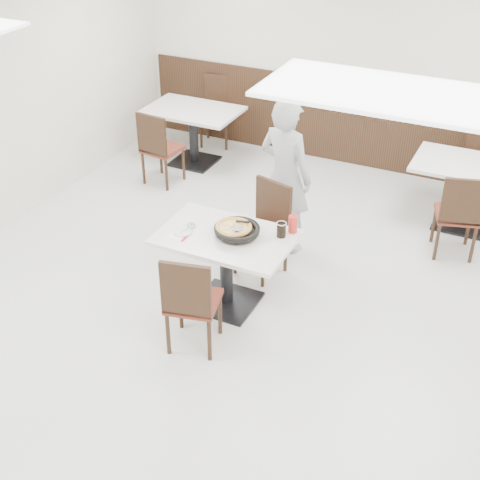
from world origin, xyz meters
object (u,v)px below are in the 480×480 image
at_px(main_table, 226,270).
at_px(bg_chair_right_far, 479,164).
at_px(chair_far, 261,231).
at_px(diner_person, 285,176).
at_px(bg_table_right, 465,195).
at_px(red_cup, 293,224).
at_px(side_plate, 183,232).
at_px(chair_near, 193,299).
at_px(bg_table_left, 194,136).
at_px(bg_chair_left_near, 162,147).
at_px(bg_chair_right_near, 457,213).
at_px(bg_chair_left_far, 217,112).
at_px(cola_glass, 281,230).
at_px(pizza_pan, 237,232).
at_px(pizza, 234,229).

height_order(main_table, bg_chair_right_far, bg_chair_right_far).
relative_size(chair_far, diner_person, 0.57).
bearing_deg(bg_table_right, chair_far, -131.79).
height_order(red_cup, bg_table_right, red_cup).
bearing_deg(bg_table_right, side_plate, -128.87).
distance_m(chair_near, bg_table_left, 3.71).
xyz_separation_m(bg_chair_left_near, bg_chair_right_near, (3.59, -0.11, 0.00)).
xyz_separation_m(main_table, bg_table_right, (1.72, 2.47, 0.00)).
relative_size(main_table, bg_chair_left_far, 1.26).
xyz_separation_m(chair_far, bg_chair_left_near, (-1.93, 1.32, 0.00)).
bearing_deg(chair_far, bg_table_left, -31.50).
distance_m(main_table, bg_table_left, 3.17).
xyz_separation_m(cola_glass, bg_chair_left_far, (-2.25, 3.09, -0.34)).
bearing_deg(pizza_pan, chair_near, -96.95).
bearing_deg(bg_table_left, bg_chair_right_far, 8.53).
bearing_deg(bg_chair_left_near, bg_table_right, 14.27).
bearing_deg(cola_glass, bg_table_right, 60.68).
distance_m(bg_chair_left_far, bg_table_right, 3.62).
distance_m(side_plate, bg_chair_right_near, 2.89).
relative_size(side_plate, bg_chair_left_far, 0.17).
height_order(pizza, bg_table_right, pizza).
distance_m(diner_person, bg_table_left, 2.40).
xyz_separation_m(pizza, red_cup, (0.45, 0.28, 0.02)).
height_order(chair_near, bg_chair_left_near, same).
xyz_separation_m(bg_chair_left_near, bg_chair_left_far, (0.06, 1.35, 0.00)).
distance_m(main_table, bg_chair_right_far, 3.60).
height_order(main_table, pizza_pan, pizza_pan).
relative_size(main_table, bg_table_left, 1.00).
height_order(chair_far, red_cup, chair_far).
bearing_deg(chair_near, bg_chair_left_far, 102.01).
bearing_deg(chair_far, diner_person, -76.01).
height_order(pizza_pan, side_plate, pizza_pan).
relative_size(bg_chair_left_near, bg_chair_right_far, 1.00).
relative_size(bg_table_left, bg_chair_right_near, 1.26).
bearing_deg(chair_near, bg_table_left, 106.27).
height_order(chair_near, chair_far, same).
xyz_separation_m(chair_far, bg_chair_right_far, (1.68, 2.53, 0.00)).
relative_size(bg_table_right, bg_chair_right_far, 1.26).
relative_size(chair_near, chair_far, 1.00).
bearing_deg(pizza, red_cup, 31.27).
distance_m(bg_table_left, bg_table_right, 3.52).
bearing_deg(pizza, bg_table_right, 55.50).
bearing_deg(chair_far, red_cup, 161.43).
relative_size(pizza_pan, bg_table_right, 0.33).
xyz_separation_m(chair_near, diner_person, (0.07, 1.81, 0.35)).
xyz_separation_m(bg_chair_left_near, bg_chair_right_far, (3.61, 1.20, 0.00)).
height_order(bg_table_right, bg_chair_right_far, bg_chair_right_far).
height_order(chair_near, red_cup, chair_near).
bearing_deg(bg_chair_left_near, chair_near, -48.05).
distance_m(main_table, side_plate, 0.55).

